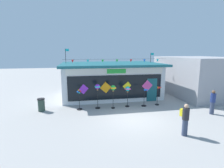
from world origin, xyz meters
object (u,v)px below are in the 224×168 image
wind_spinner_left (97,89)px  wind_spinner_right (146,96)px  person_mid_plaza (213,102)px  wind_spinner_center_right (128,91)px  wind_spinner_far_left (79,99)px  kite_shop_building (110,79)px  wind_spinner_center_left (113,89)px  person_near_camera (185,119)px  trash_bin (41,105)px  wind_spinner_far_right (159,93)px

wind_spinner_left → wind_spinner_right: bearing=-2.4°
person_mid_plaza → wind_spinner_center_right: bearing=-174.2°
wind_spinner_far_left → wind_spinner_left: size_ratio=0.83×
kite_shop_building → wind_spinner_center_left: bearing=-97.6°
wind_spinner_far_left → wind_spinner_center_left: size_ratio=0.87×
person_near_camera → trash_bin: person_near_camera is taller
wind_spinner_center_left → person_near_camera: 5.80m
wind_spinner_far_right → person_near_camera: (-1.09, -5.24, -0.08)m
wind_spinner_center_right → person_mid_plaza: (5.27, -2.77, -0.44)m
wind_spinner_right → person_mid_plaza: person_mid_plaza is taller
wind_spinner_far_right → person_mid_plaza: (2.66, -2.74, -0.12)m
wind_spinner_center_right → person_near_camera: size_ratio=0.97×
trash_bin → person_near_camera: bearing=-34.4°
wind_spinner_right → wind_spinner_far_right: (1.15, 0.09, 0.15)m
wind_spinner_left → wind_spinner_center_left: 1.17m
kite_shop_building → wind_spinner_right: (2.10, -4.03, -0.81)m
kite_shop_building → wind_spinner_far_right: bearing=-50.5°
wind_spinner_right → trash_bin: 7.91m
kite_shop_building → wind_spinner_center_left: (-0.55, -4.09, -0.14)m
wind_spinner_left → wind_spinner_center_left: (1.15, -0.22, 0.01)m
wind_spinner_far_left → trash_bin: bearing=175.2°
wind_spinner_right → person_mid_plaza: size_ratio=0.83×
kite_shop_building → wind_spinner_far_left: kite_shop_building is taller
wind_spinner_right → wind_spinner_center_right: bearing=175.3°
person_near_camera → wind_spinner_far_left: bearing=111.9°
person_near_camera → trash_bin: size_ratio=1.78×
wind_spinner_left → wind_spinner_far_right: wind_spinner_left is taller
person_near_camera → wind_spinner_left: bearing=102.9°
wind_spinner_left → trash_bin: bearing=178.0°
wind_spinner_far_right → trash_bin: size_ratio=1.63×
wind_spinner_left → wind_spinner_right: 3.86m
person_near_camera → trash_bin: bearing=122.4°
wind_spinner_center_right → wind_spinner_far_left: bearing=-179.3°
wind_spinner_far_left → person_mid_plaza: bearing=-16.9°
kite_shop_building → wind_spinner_left: size_ratio=4.90×
trash_bin → wind_spinner_far_right: bearing=-1.3°
kite_shop_building → wind_spinner_far_left: size_ratio=5.88×
wind_spinner_far_left → trash_bin: (-2.72, 0.23, -0.31)m
person_near_camera → person_mid_plaza: bearing=10.6°
wind_spinner_left → trash_bin: 4.21m
wind_spinner_far_left → kite_shop_building: bearing=52.1°
wind_spinner_left → wind_spinner_center_right: size_ratio=1.15×
wind_spinner_center_left → kite_shop_building: bearing=82.4°
wind_spinner_right → kite_shop_building: bearing=117.6°
wind_spinner_far_left → wind_spinner_far_right: size_ratio=1.02×
person_near_camera → kite_shop_building: bearing=80.1°
wind_spinner_far_right → wind_spinner_left: bearing=179.2°
kite_shop_building → wind_spinner_left: 4.23m
wind_spinner_left → wind_spinner_right: (3.80, -0.16, -0.66)m
wind_spinner_far_left → person_mid_plaza: size_ratio=0.93×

